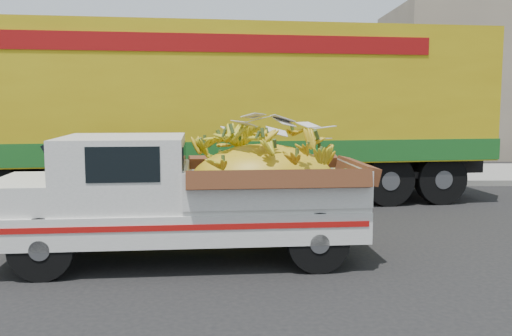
{
  "coord_description": "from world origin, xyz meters",
  "views": [
    {
      "loc": [
        1.07,
        -8.63,
        2.22
      ],
      "look_at": [
        1.16,
        -0.04,
        1.22
      ],
      "focal_mm": 40.0,
      "sensor_mm": 36.0,
      "label": 1
    }
  ],
  "objects": [
    {
      "name": "ground",
      "position": [
        0.0,
        0.0,
        0.0
      ],
      "size": [
        100.0,
        100.0,
        0.0
      ],
      "primitive_type": "plane",
      "color": "black",
      "rests_on": "ground"
    },
    {
      "name": "curb",
      "position": [
        0.0,
        6.32,
        0.07
      ],
      "size": [
        60.0,
        0.25,
        0.15
      ],
      "primitive_type": "cube",
      "color": "gray",
      "rests_on": "ground"
    },
    {
      "name": "sidewalk",
      "position": [
        0.0,
        8.42,
        0.07
      ],
      "size": [
        60.0,
        4.0,
        0.14
      ],
      "primitive_type": "cube",
      "color": "gray",
      "rests_on": "ground"
    },
    {
      "name": "building_left",
      "position": [
        -8.0,
        14.32,
        2.5
      ],
      "size": [
        18.0,
        6.0,
        5.0
      ],
      "primitive_type": "cube",
      "color": "gray",
      "rests_on": "ground"
    },
    {
      "name": "pickup_truck",
      "position": [
        0.49,
        -0.72,
        0.94
      ],
      "size": [
        5.13,
        2.25,
        1.75
      ],
      "rotation": [
        0.0,
        0.0,
        0.09
      ],
      "color": "black",
      "rests_on": "ground"
    },
    {
      "name": "semi_trailer",
      "position": [
        0.44,
        3.87,
        2.12
      ],
      "size": [
        12.06,
        4.27,
        3.8
      ],
      "rotation": [
        0.0,
        0.0,
        0.15
      ],
      "color": "black",
      "rests_on": "ground"
    }
  ]
}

